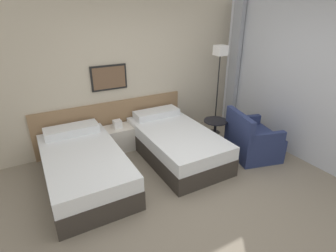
% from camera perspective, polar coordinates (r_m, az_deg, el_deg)
% --- Properties ---
extents(ground_plane, '(16.00, 16.00, 0.00)m').
position_cam_1_polar(ground_plane, '(3.84, 6.67, -15.00)').
color(ground_plane, slate).
extents(wall_headboard, '(10.00, 0.10, 2.70)m').
position_cam_1_polar(wall_headboard, '(5.00, -7.56, 11.02)').
color(wall_headboard, '#B7AD99').
rests_on(wall_headboard, ground_plane).
extents(wall_window, '(0.21, 4.63, 2.70)m').
position_cam_1_polar(wall_window, '(4.75, 30.52, 7.73)').
color(wall_window, white).
rests_on(wall_window, ground_plane).
extents(bed_near_door, '(1.08, 1.97, 0.64)m').
position_cam_1_polar(bed_near_door, '(4.14, -17.81, -8.45)').
color(bed_near_door, '#332D28').
rests_on(bed_near_door, ground_plane).
extents(bed_near_window, '(1.08, 1.97, 0.64)m').
position_cam_1_polar(bed_near_window, '(4.61, 1.63, -3.68)').
color(bed_near_window, '#332D28').
rests_on(bed_near_window, ground_plane).
extents(nightstand, '(0.51, 0.40, 0.58)m').
position_cam_1_polar(nightstand, '(4.94, -10.69, -2.58)').
color(nightstand, beige).
rests_on(nightstand, ground_plane).
extents(floor_lamp, '(0.24, 0.24, 1.80)m').
position_cam_1_polar(floor_lamp, '(5.24, 11.15, 13.06)').
color(floor_lamp, black).
rests_on(floor_lamp, ground_plane).
extents(side_table, '(0.44, 0.44, 0.54)m').
position_cam_1_polar(side_table, '(4.96, 10.21, -0.52)').
color(side_table, black).
rests_on(side_table, ground_plane).
extents(armchair, '(0.92, 0.99, 0.83)m').
position_cam_1_polar(armchair, '(4.87, 17.77, -3.16)').
color(armchair, navy).
rests_on(armchair, ground_plane).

